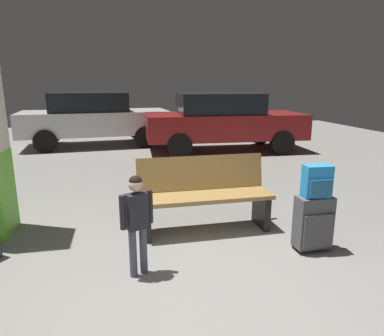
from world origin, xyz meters
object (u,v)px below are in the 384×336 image
Objects in this scene: child at (137,215)px; parked_car_far at (94,117)px; backpack_bright at (317,182)px; parked_car_near at (223,120)px; suitcase at (314,222)px; bench at (204,195)px.

parked_car_far reaches higher than child.
child is at bearing -83.66° from parked_car_far.
backpack_bright is 0.08× the size of parked_car_near.
suitcase is 7.76m from parked_car_far.
backpack_bright is at bearing -97.05° from parked_car_near.
child is 0.23× the size of parked_car_near.
suitcase is 5.78m from parked_car_near.
backpack_bright is at bearing -38.72° from bench.
parked_car_far reaches higher than bench.
parked_car_far is (-0.82, 7.38, 0.21)m from child.
bench is 0.38× the size of parked_car_far.
bench is 1.29m from suitcase.
parked_car_far is (-1.68, 6.47, 0.36)m from bench.
parked_car_near is (2.57, 5.82, 0.21)m from child.
backpack_bright is 0.08× the size of parked_car_far.
parked_car_near is at bearing 70.84° from bench.
backpack_bright is 1.87m from child.
parked_car_near is (0.71, 5.71, 0.48)m from suitcase.
parked_car_near and parked_car_far have the same top height.
suitcase is (1.00, -0.80, -0.12)m from bench.
suitcase is 0.62× the size of child.
parked_car_near is at bearing 66.22° from child.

